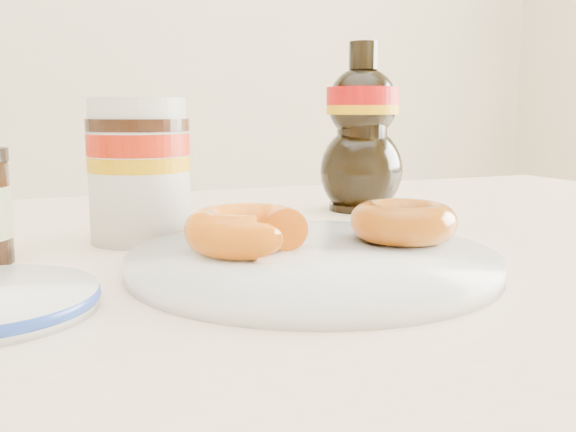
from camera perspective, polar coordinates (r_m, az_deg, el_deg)
name	(u,v)px	position (r m, az deg, el deg)	size (l,w,h in m)	color
dining_table	(276,340)	(0.59, -1.08, -10.99)	(1.40, 0.90, 0.75)	#FFE8C2
plate	(313,260)	(0.50, 2.20, -3.93)	(0.29, 0.29, 0.01)	white
donut_bitten	(246,230)	(0.50, -3.71, -1.24)	(0.10, 0.10, 0.03)	orange
donut_whole	(403,221)	(0.55, 10.20, -0.48)	(0.09, 0.09, 0.03)	#904409
nutella_jar	(139,165)	(0.62, -13.09, 4.47)	(0.10, 0.10, 0.13)	white
syrup_bottle	(362,128)	(0.80, 6.61, 7.82)	(0.11, 0.09, 0.21)	black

